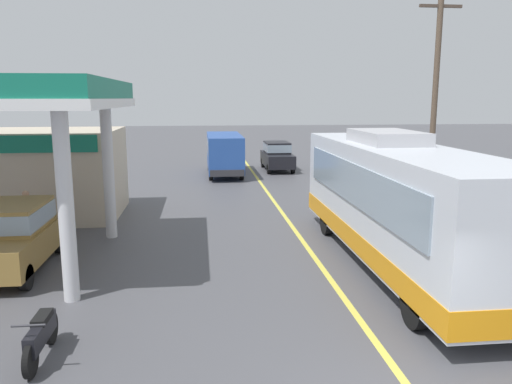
{
  "coord_description": "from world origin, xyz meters",
  "views": [
    {
      "loc": [
        -3.28,
        -5.96,
        4.62
      ],
      "look_at": [
        -1.5,
        10.0,
        1.6
      ],
      "focal_mm": 35.2,
      "sensor_mm": 36.0,
      "label": 1
    }
  ],
  "objects_px": {
    "minibus_opposing_lane": "(224,151)",
    "pedestrian_near_pump": "(27,212)",
    "coach_bus_main": "(397,204)",
    "car_trailing_behind_bus": "(277,155)",
    "car_at_pump": "(14,234)",
    "motorcycle_parked_forecourt": "(41,335)"
  },
  "relations": [
    {
      "from": "minibus_opposing_lane",
      "to": "pedestrian_near_pump",
      "type": "relative_size",
      "value": 3.69
    },
    {
      "from": "coach_bus_main",
      "to": "car_trailing_behind_bus",
      "type": "bearing_deg",
      "value": 91.37
    },
    {
      "from": "car_at_pump",
      "to": "motorcycle_parked_forecourt",
      "type": "relative_size",
      "value": 2.33
    },
    {
      "from": "car_at_pump",
      "to": "car_trailing_behind_bus",
      "type": "relative_size",
      "value": 1.0
    },
    {
      "from": "car_trailing_behind_bus",
      "to": "motorcycle_parked_forecourt",
      "type": "bearing_deg",
      "value": -108.61
    },
    {
      "from": "car_at_pump",
      "to": "motorcycle_parked_forecourt",
      "type": "height_order",
      "value": "car_at_pump"
    },
    {
      "from": "minibus_opposing_lane",
      "to": "pedestrian_near_pump",
      "type": "bearing_deg",
      "value": -117.65
    },
    {
      "from": "coach_bus_main",
      "to": "minibus_opposing_lane",
      "type": "distance_m",
      "value": 17.76
    },
    {
      "from": "motorcycle_parked_forecourt",
      "to": "car_trailing_behind_bus",
      "type": "bearing_deg",
      "value": 71.39
    },
    {
      "from": "minibus_opposing_lane",
      "to": "car_trailing_behind_bus",
      "type": "bearing_deg",
      "value": 24.8
    },
    {
      "from": "minibus_opposing_lane",
      "to": "motorcycle_parked_forecourt",
      "type": "relative_size",
      "value": 3.41
    },
    {
      "from": "minibus_opposing_lane",
      "to": "motorcycle_parked_forecourt",
      "type": "distance_m",
      "value": 22.11
    },
    {
      "from": "coach_bus_main",
      "to": "car_at_pump",
      "type": "height_order",
      "value": "coach_bus_main"
    },
    {
      "from": "coach_bus_main",
      "to": "car_at_pump",
      "type": "distance_m",
      "value": 10.48
    },
    {
      "from": "coach_bus_main",
      "to": "pedestrian_near_pump",
      "type": "bearing_deg",
      "value": 161.5
    },
    {
      "from": "minibus_opposing_lane",
      "to": "car_trailing_behind_bus",
      "type": "xyz_separation_m",
      "value": [
        3.49,
        1.61,
        -0.46
      ]
    },
    {
      "from": "pedestrian_near_pump",
      "to": "car_trailing_behind_bus",
      "type": "distance_m",
      "value": 18.56
    },
    {
      "from": "car_at_pump",
      "to": "car_trailing_behind_bus",
      "type": "distance_m",
      "value": 20.77
    },
    {
      "from": "minibus_opposing_lane",
      "to": "car_trailing_behind_bus",
      "type": "distance_m",
      "value": 3.87
    },
    {
      "from": "motorcycle_parked_forecourt",
      "to": "pedestrian_near_pump",
      "type": "height_order",
      "value": "pedestrian_near_pump"
    },
    {
      "from": "car_at_pump",
      "to": "minibus_opposing_lane",
      "type": "bearing_deg",
      "value": 68.66
    },
    {
      "from": "car_at_pump",
      "to": "car_trailing_behind_bus",
      "type": "height_order",
      "value": "same"
    }
  ]
}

